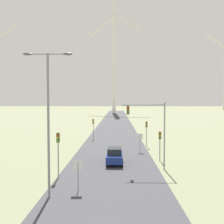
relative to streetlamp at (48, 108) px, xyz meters
The scene contains 11 objects.
road_surface 41.20m from the streetlamp, 83.76° to the left, with size 10.00×240.00×0.01m.
streetlamp is the anchor object (origin of this frame).
stop_sign_near 5.47m from the streetlamp, 33.53° to the left, with size 0.81×0.07×2.48m.
stop_sign_far 19.70m from the streetlamp, 64.51° to the left, with size 0.81×0.07×2.58m.
traffic_light_post_near_left 6.08m from the streetlamp, 94.90° to the left, with size 0.28×0.33×4.22m.
traffic_light_post_near_right 16.12m from the streetlamp, 49.53° to the left, with size 0.28×0.34×3.50m.
traffic_light_post_mid_left 29.66m from the streetlamp, 88.90° to the left, with size 0.28×0.33×3.73m.
traffic_light_post_mid_right 23.77m from the streetlamp, 65.89° to the left, with size 0.28×0.34×3.92m.
traffic_light_mast_overhead 11.82m from the streetlamp, 43.23° to the left, with size 4.52×0.34×6.99m.
car_approaching 12.80m from the streetlamp, 65.37° to the left, with size 1.88×4.13×1.83m.
wind_turbine_left 128.05m from the streetlamp, 88.60° to the left, with size 28.42×12.78×70.17m.
Camera 1 is at (0.67, -11.49, 7.23)m, focal length 42.00 mm.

